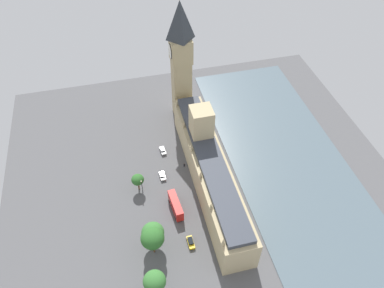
# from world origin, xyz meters

# --- Properties ---
(ground_plane) EXTENTS (141.04, 141.04, 0.00)m
(ground_plane) POSITION_xyz_m (0.00, 0.00, 0.00)
(ground_plane) COLOR #565659
(river_thames) EXTENTS (42.83, 126.94, 0.25)m
(river_thames) POSITION_xyz_m (-34.11, 0.00, 0.12)
(river_thames) COLOR slate
(river_thames) RESTS_ON ground
(parliament_building) EXTENTS (11.20, 68.50, 24.93)m
(parliament_building) POSITION_xyz_m (-1.99, -1.46, 7.56)
(parliament_building) COLOR tan
(parliament_building) RESTS_ON ground
(clock_tower) EXTENTS (8.10, 8.10, 51.61)m
(clock_tower) POSITION_xyz_m (-1.00, -39.60, 26.67)
(clock_tower) COLOR tan
(clock_tower) RESTS_ON ground
(car_silver_leading) EXTENTS (2.17, 4.39, 1.74)m
(car_silver_leading) POSITION_xyz_m (11.40, -19.48, 0.89)
(car_silver_leading) COLOR #B7B7BC
(car_silver_leading) RESTS_ON ground
(car_white_near_tower) EXTENTS (2.15, 4.12, 1.74)m
(car_white_near_tower) POSITION_xyz_m (13.87, -7.02, 0.89)
(car_white_near_tower) COLOR silver
(car_white_near_tower) RESTS_ON ground
(double_decker_bus_kerbside) EXTENTS (3.47, 10.68, 4.75)m
(double_decker_bus_kerbside) POSITION_xyz_m (12.06, 8.05, 2.63)
(double_decker_bus_kerbside) COLOR red
(double_decker_bus_kerbside) RESTS_ON ground
(car_yellow_cab_under_trees) EXTENTS (2.01, 4.60, 1.74)m
(car_yellow_cab_under_trees) POSITION_xyz_m (10.17, 21.64, 0.89)
(car_yellow_cab_under_trees) COLOR gold
(car_yellow_cab_under_trees) RESTS_ON ground
(pedestrian_midblock) EXTENTS (0.69, 0.63, 1.66)m
(pedestrian_midblock) POSITION_xyz_m (4.94, -10.24, 0.75)
(pedestrian_midblock) COLOR black
(pedestrian_midblock) RESTS_ON ground
(plane_tree_far_end) EXTENTS (4.41, 4.41, 7.23)m
(plane_tree_far_end) POSITION_xyz_m (22.96, -3.67, 5.30)
(plane_tree_far_end) COLOR brown
(plane_tree_far_end) RESTS_ON ground
(plane_tree_corner) EXTENTS (6.49, 6.49, 9.26)m
(plane_tree_corner) POSITION_xyz_m (23.46, 33.93, 6.48)
(plane_tree_corner) COLOR brown
(plane_tree_corner) RESTS_ON ground
(plane_tree_trailing) EXTENTS (6.99, 6.99, 9.89)m
(plane_tree_trailing) POSITION_xyz_m (21.39, 19.10, 6.90)
(plane_tree_trailing) COLOR brown
(plane_tree_trailing) RESTS_ON ground
(plane_tree_by_river_gate) EXTENTS (7.13, 7.13, 11.18)m
(plane_tree_by_river_gate) POSITION_xyz_m (21.81, 21.63, 8.12)
(plane_tree_by_river_gate) COLOR brown
(plane_tree_by_river_gate) RESTS_ON ground
(street_lamp_opposite_hall) EXTENTS (0.56, 0.56, 6.84)m
(street_lamp_opposite_hall) POSITION_xyz_m (21.83, -3.46, 4.73)
(street_lamp_opposite_hall) COLOR black
(street_lamp_opposite_hall) RESTS_ON ground
(street_lamp_slot_10) EXTENTS (0.56, 0.56, 6.71)m
(street_lamp_slot_10) POSITION_xyz_m (21.89, -1.81, 4.65)
(street_lamp_slot_10) COLOR black
(street_lamp_slot_10) RESTS_ON ground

